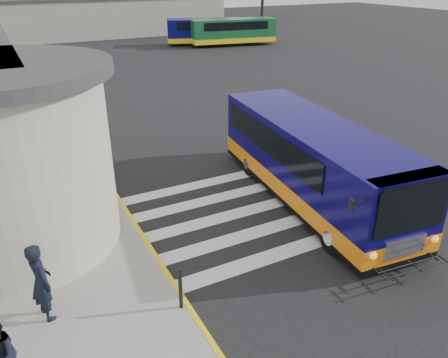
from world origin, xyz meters
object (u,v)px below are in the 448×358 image
bollard (180,288)px  far_bus_b (233,31)px  pedestrian_a (41,282)px  transit_bus (313,165)px  far_bus_a (209,30)px

bollard → far_bus_b: 37.79m
pedestrian_a → bollard: pedestrian_a is taller
transit_bus → far_bus_b: 32.47m
transit_bus → pedestrian_a: bearing=-161.5°
transit_bus → pedestrian_a: (-8.50, -1.84, -0.19)m
transit_bus → far_bus_a: bearing=76.0°
transit_bus → bollard: transit_bus is taller
bollard → far_bus_a: far_bus_a is taller
far_bus_b → transit_bus: bearing=165.0°
bollard → far_bus_a: (17.27, 33.93, 0.72)m
pedestrian_a → far_bus_b: far_bus_b is taller
pedestrian_a → bollard: size_ratio=1.75×
bollard → far_bus_b: far_bus_b is taller
bollard → far_bus_a: bearing=63.0°
far_bus_a → bollard: bearing=173.3°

